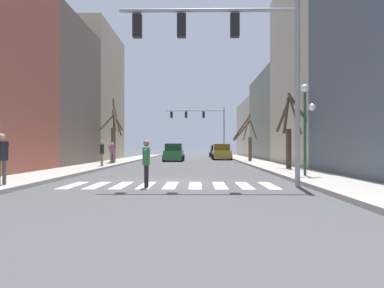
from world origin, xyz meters
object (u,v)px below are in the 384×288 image
object	(u,v)px
pedestrian_on_right_sidewalk	(146,160)
pedestrian_waiting_at_curb	(112,151)
traffic_signal_far	(202,120)
street_tree_left_far	(114,135)
street_tree_left_near	(290,131)
traffic_signal_near	(233,48)
pedestrian_near_right_corner	(2,155)
pedestrian_crossing_street	(102,151)
car_at_intersection	(221,152)
street_tree_right_mid	(114,136)
street_lamp_right_corner	(305,111)
car_parked_left_far	(217,151)
street_tree_left_mid	(247,139)
car_parked_left_mid	(174,153)

from	to	relation	value
pedestrian_on_right_sidewalk	pedestrian_waiting_at_curb	size ratio (longest dim) A/B	1.02
traffic_signal_far	street_tree_left_far	size ratio (longest dim) A/B	1.66
street_tree_left_far	street_tree_left_near	bearing A→B (deg)	-38.02
traffic_signal_near	pedestrian_near_right_corner	bearing A→B (deg)	-171.66
street_tree_left_near	pedestrian_crossing_street	bearing A→B (deg)	166.86
car_at_intersection	street_tree_right_mid	size ratio (longest dim) A/B	0.93
street_lamp_right_corner	pedestrian_near_right_corner	bearing A→B (deg)	-158.78
car_parked_left_far	street_tree_left_near	distance (m)	30.11
street_lamp_right_corner	pedestrian_waiting_at_curb	world-z (taller)	street_lamp_right_corner
pedestrian_on_right_sidewalk	pedestrian_near_right_corner	distance (m)	4.75
pedestrian_on_right_sidewalk	pedestrian_crossing_street	size ratio (longest dim) A/B	0.98
traffic_signal_near	street_tree_left_mid	distance (m)	20.84
street_tree_left_near	pedestrian_on_right_sidewalk	bearing A→B (deg)	-128.48
street_lamp_right_corner	car_at_intersection	distance (m)	24.75
car_parked_left_mid	street_tree_left_far	bearing A→B (deg)	-43.65
traffic_signal_far	car_at_intersection	xyz separation A→B (m)	(1.96, -8.69, -4.18)
pedestrian_on_right_sidewalk	street_tree_left_far	size ratio (longest dim) A/B	0.35
street_tree_left_far	street_tree_right_mid	bearing A→B (deg)	-79.08
traffic_signal_far	street_tree_left_near	world-z (taller)	traffic_signal_far
traffic_signal_far	car_parked_left_far	xyz separation A→B (m)	(2.01, 2.09, -4.22)
street_lamp_right_corner	street_tree_left_mid	distance (m)	17.18
traffic_signal_near	car_at_intersection	distance (m)	28.13
traffic_signal_near	street_tree_left_mid	xyz separation A→B (m)	(3.24, 20.38, -2.89)
pedestrian_near_right_corner	car_at_intersection	bearing A→B (deg)	169.59
pedestrian_waiting_at_curb	street_tree_right_mid	bearing A→B (deg)	113.64
car_parked_left_mid	pedestrian_crossing_street	distance (m)	12.73
traffic_signal_near	street_tree_left_far	size ratio (longest dim) A/B	1.41
pedestrian_on_right_sidewalk	street_tree_left_near	world-z (taller)	street_tree_left_near
pedestrian_crossing_street	street_tree_right_mid	size ratio (longest dim) A/B	0.33
traffic_signal_far	pedestrian_crossing_street	size ratio (longest dim) A/B	4.69
car_parked_left_far	pedestrian_near_right_corner	world-z (taller)	pedestrian_near_right_corner
street_tree_left_far	street_tree_right_mid	distance (m)	2.16
street_lamp_right_corner	car_parked_left_far	bearing A→B (deg)	93.33
street_lamp_right_corner	car_parked_left_mid	world-z (taller)	street_lamp_right_corner
pedestrian_crossing_street	car_parked_left_far	bearing A→B (deg)	139.33
pedestrian_near_right_corner	traffic_signal_far	bearing A→B (deg)	176.32
pedestrian_on_right_sidewalk	street_tree_left_mid	xyz separation A→B (m)	(6.28, 20.83, 1.10)
car_parked_left_mid	street_lamp_right_corner	bearing A→B (deg)	19.29
traffic_signal_far	pedestrian_crossing_street	xyz separation A→B (m)	(-7.04, -25.09, -3.83)
car_parked_left_far	pedestrian_near_right_corner	xyz separation A→B (m)	(-9.17, -39.71, 0.41)
traffic_signal_far	pedestrian_near_right_corner	size ratio (longest dim) A/B	4.62
traffic_signal_far	car_parked_left_far	world-z (taller)	traffic_signal_far
traffic_signal_far	car_parked_left_far	distance (m)	5.12
pedestrian_waiting_at_curb	street_tree_left_far	distance (m)	3.21
pedestrian_on_right_sidewalk	pedestrian_near_right_corner	bearing A→B (deg)	98.25
street_lamp_right_corner	pedestrian_on_right_sidewalk	world-z (taller)	street_lamp_right_corner
street_tree_left_far	pedestrian_waiting_at_curb	bearing A→B (deg)	-80.32
pedestrian_waiting_at_curb	pedestrian_crossing_street	xyz separation A→B (m)	(0.25, -4.15, 0.04)
pedestrian_on_right_sidewalk	pedestrian_waiting_at_curb	xyz separation A→B (m)	(-4.83, 15.99, 0.13)
traffic_signal_far	car_parked_left_far	size ratio (longest dim) A/B	1.67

